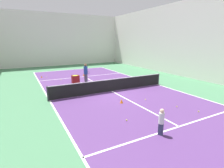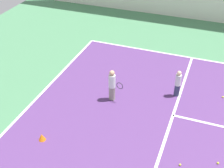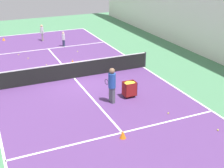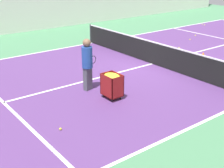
# 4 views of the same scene
# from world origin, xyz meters

# --- Properties ---
(ground_plane) EXTENTS (37.45, 37.45, 0.00)m
(ground_plane) POSITION_xyz_m (0.00, 0.00, 0.00)
(ground_plane) COLOR #477F56
(court_playing_area) EXTENTS (9.25, 23.63, 0.00)m
(court_playing_area) POSITION_xyz_m (0.00, 0.00, 0.00)
(court_playing_area) COLOR #563370
(court_playing_area) RESTS_ON ground
(line_sideline_right) EXTENTS (0.10, 23.63, 0.00)m
(line_sideline_right) POSITION_xyz_m (4.63, 0.00, 0.01)
(line_sideline_right) COLOR white
(line_sideline_right) RESTS_ON ground
(line_service_far) EXTENTS (9.25, 0.10, 0.00)m
(line_service_far) POSITION_xyz_m (0.00, 6.50, 0.01)
(line_service_far) COLOR white
(line_service_far) RESTS_ON ground
(line_centre_service) EXTENTS (0.10, 13.00, 0.00)m
(line_centre_service) POSITION_xyz_m (0.00, 0.00, 0.01)
(line_centre_service) COLOR white
(line_centre_service) RESTS_ON ground
(tennis_net) EXTENTS (9.55, 0.10, 0.99)m
(tennis_net) POSITION_xyz_m (0.00, 0.00, 0.51)
(tennis_net) COLOR #2D2D33
(tennis_net) RESTS_ON ground
(coach_at_net) EXTENTS (0.44, 0.70, 1.80)m
(coach_at_net) POSITION_xyz_m (-0.74, 3.79, 1.03)
(coach_at_net) COLOR #4C4C56
(coach_at_net) RESTS_ON ground
(ball_cart) EXTENTS (0.63, 0.48, 0.84)m
(ball_cart) POSITION_xyz_m (-1.80, 3.57, 0.59)
(ball_cart) COLOR maroon
(ball_cart) RESTS_ON ground
(training_cone_1) EXTENTS (0.20, 0.20, 0.25)m
(training_cone_1) POSITION_xyz_m (-0.71, -2.58, 0.13)
(training_cone_1) COLOR orange
(training_cone_1) RESTS_ON ground
(tennis_ball_1) EXTENTS (0.07, 0.07, 0.07)m
(tennis_ball_1) POSITION_xyz_m (0.98, -2.85, 0.04)
(tennis_ball_1) COLOR yellow
(tennis_ball_1) RESTS_ON ground
(tennis_ball_2) EXTENTS (0.07, 0.07, 0.07)m
(tennis_ball_2) POSITION_xyz_m (1.82, -4.73, 0.04)
(tennis_ball_2) COLOR yellow
(tennis_ball_2) RESTS_ON ground
(tennis_ball_3) EXTENTS (0.07, 0.07, 0.07)m
(tennis_ball_3) POSITION_xyz_m (3.97, -8.91, 0.04)
(tennis_ball_3) COLOR yellow
(tennis_ball_3) RESTS_ON ground
(tennis_ball_6) EXTENTS (0.07, 0.07, 0.07)m
(tennis_ball_6) POSITION_xyz_m (-2.61, 5.90, 0.04)
(tennis_ball_6) COLOR yellow
(tennis_ball_6) RESTS_ON ground
(tennis_ball_7) EXTENTS (0.07, 0.07, 0.07)m
(tennis_ball_7) POSITION_xyz_m (2.30, -5.82, 0.04)
(tennis_ball_7) COLOR yellow
(tennis_ball_7) RESTS_ON ground
(tennis_ball_9) EXTENTS (0.07, 0.07, 0.07)m
(tennis_ball_9) POSITION_xyz_m (4.26, -9.02, 0.04)
(tennis_ball_9) COLOR yellow
(tennis_ball_9) RESTS_ON ground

